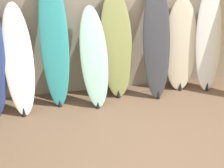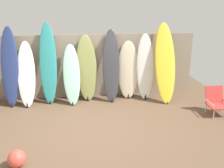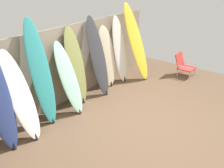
% 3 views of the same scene
% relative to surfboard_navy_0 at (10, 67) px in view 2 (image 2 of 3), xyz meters
% --- Properties ---
extents(ground, '(7.68, 7.68, 0.00)m').
position_rel_surfboard_navy_0_xyz_m(ground, '(2.07, -1.61, -1.03)').
color(ground, brown).
extents(fence_back, '(6.08, 0.11, 1.80)m').
position_rel_surfboard_navy_0_xyz_m(fence_back, '(2.07, 0.40, -0.13)').
color(fence_back, gray).
rests_on(fence_back, ground).
extents(surfboard_navy_0, '(0.45, 0.55, 2.07)m').
position_rel_surfboard_navy_0_xyz_m(surfboard_navy_0, '(0.00, 0.00, 0.00)').
color(surfboard_navy_0, navy).
rests_on(surfboard_navy_0, ground).
extents(surfboard_white_1, '(0.49, 0.72, 1.68)m').
position_rel_surfboard_navy_0_xyz_m(surfboard_white_1, '(0.40, -0.03, -0.20)').
color(surfboard_white_1, white).
rests_on(surfboard_white_1, ground).
extents(surfboard_teal_2, '(0.45, 0.49, 2.16)m').
position_rel_surfboard_navy_0_xyz_m(surfboard_teal_2, '(0.98, 0.07, 0.04)').
color(surfboard_teal_2, teal).
rests_on(surfboard_teal_2, ground).
extents(surfboard_seafoam_3, '(0.49, 0.67, 1.58)m').
position_rel_surfboard_navy_0_xyz_m(surfboard_seafoam_3, '(1.58, -0.04, -0.24)').
color(surfboard_seafoam_3, '#9ED6BC').
rests_on(surfboard_seafoam_3, ground).
extents(surfboard_olive_4, '(0.59, 0.46, 1.82)m').
position_rel_surfboard_navy_0_xyz_m(surfboard_olive_4, '(2.00, 0.14, -0.13)').
color(surfboard_olive_4, olive).
rests_on(surfboard_olive_4, ground).
extents(surfboard_charcoal_5, '(0.52, 0.64, 1.95)m').
position_rel_surfboard_navy_0_xyz_m(surfboard_charcoal_5, '(2.67, 0.04, -0.06)').
color(surfboard_charcoal_5, '#38383D').
rests_on(surfboard_charcoal_5, ground).
extents(surfboard_cream_6, '(0.62, 0.43, 1.63)m').
position_rel_surfboard_navy_0_xyz_m(surfboard_cream_6, '(3.17, 0.16, -0.22)').
color(surfboard_cream_6, beige).
rests_on(surfboard_cream_6, ground).
extents(surfboard_white_7, '(0.50, 0.45, 1.83)m').
position_rel_surfboard_navy_0_xyz_m(surfboard_white_7, '(3.64, 0.06, -0.13)').
color(surfboard_white_7, white).
rests_on(surfboard_white_7, ground).
extents(surfboard_yellow_8, '(0.59, 0.92, 2.12)m').
position_rel_surfboard_navy_0_xyz_m(surfboard_yellow_8, '(4.14, -0.14, 0.03)').
color(surfboard_yellow_8, yellow).
rests_on(surfboard_yellow_8, ground).
extents(beach_chair, '(0.50, 0.55, 0.65)m').
position_rel_surfboard_navy_0_xyz_m(beach_chair, '(5.14, -1.23, -0.70)').
color(beach_chair, silver).
rests_on(beach_chair, ground).
extents(beach_ball, '(0.30, 0.30, 0.30)m').
position_rel_surfboard_navy_0_xyz_m(beach_ball, '(0.72, -2.84, -0.88)').
color(beach_ball, '#E54C3F').
rests_on(beach_ball, ground).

